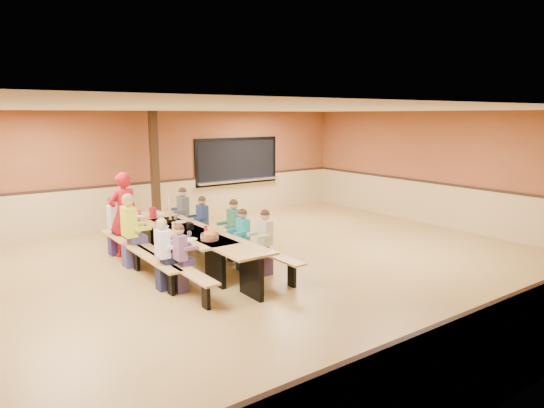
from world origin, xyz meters
TOP-DOWN VIEW (x-y plane):
  - ground at (0.00, 0.00)m, footprint 12.00×12.00m
  - room_envelope at (0.00, 0.00)m, footprint 12.04×10.04m
  - kitchen_pass_through at (2.60, 4.96)m, footprint 2.78×0.28m
  - structural_post at (-0.20, 4.40)m, footprint 0.18×0.18m
  - cafeteria_table_main at (-1.05, 1.36)m, footprint 1.91×3.70m
  - cafeteria_table_second at (-0.86, 0.51)m, footprint 1.91×3.70m
  - seated_child_white_left at (-1.87, 0.09)m, footprint 0.37×0.30m
  - seated_adult_yellow at (-1.87, 1.67)m, footprint 0.46×0.38m
  - seated_child_grey_left at (-1.87, 2.63)m, footprint 0.38×0.31m
  - seated_child_teal_right at (-0.22, 0.21)m, footprint 0.35×0.28m
  - seated_child_navy_right at (-0.22, 1.82)m, footprint 0.35×0.29m
  - seated_child_char_right at (-0.22, 2.77)m, footprint 0.39×0.32m
  - seated_child_purple_sec at (-1.69, -0.18)m, footprint 0.34×0.27m
  - seated_child_green_sec at (-0.04, 0.84)m, footprint 0.38×0.31m
  - seated_child_tan_sec at (-0.04, -0.25)m, footprint 0.36×0.30m
  - standing_woman at (-1.69, 2.49)m, footprint 0.70×0.51m
  - punch_pitcher at (-1.10, 2.40)m, footprint 0.16×0.16m
  - chip_bowl at (-1.02, 0.03)m, footprint 0.32×0.32m
  - napkin_dispenser at (-0.94, 0.98)m, footprint 0.10×0.14m
  - condiment_mustard at (-1.24, 1.05)m, footprint 0.06×0.06m
  - condiment_ketchup at (-1.26, 0.87)m, footprint 0.06×0.06m
  - table_paddle at (-0.98, 1.78)m, footprint 0.16×0.16m
  - place_settings at (-1.05, 1.36)m, footprint 0.65×3.30m

SIDE VIEW (x-z plane):
  - ground at x=0.00m, z-range 0.00..0.00m
  - cafeteria_table_main at x=-1.05m, z-range 0.16..0.90m
  - cafeteria_table_second at x=-0.86m, z-range 0.16..0.90m
  - seated_child_purple_sec at x=-1.69m, z-range 0.00..1.14m
  - seated_child_teal_right at x=-0.22m, z-range 0.00..1.16m
  - seated_child_navy_right at x=-0.22m, z-range 0.00..1.18m
  - seated_child_tan_sec at x=-0.04m, z-range 0.00..1.20m
  - seated_child_white_left at x=-1.87m, z-range 0.00..1.21m
  - seated_child_grey_left at x=-1.87m, z-range 0.00..1.23m
  - seated_child_green_sec at x=-0.04m, z-range 0.00..1.23m
  - seated_child_char_right at x=-0.22m, z-range 0.00..1.25m
  - room_envelope at x=0.00m, z-range -0.82..2.20m
  - seated_adult_yellow at x=-1.87m, z-range 0.00..1.40m
  - place_settings at x=-1.05m, z-range 0.74..0.85m
  - napkin_dispenser at x=-0.94m, z-range 0.74..0.87m
  - chip_bowl at x=-1.02m, z-range 0.74..0.89m
  - condiment_mustard at x=-1.24m, z-range 0.74..0.91m
  - condiment_ketchup at x=-1.26m, z-range 0.74..0.91m
  - punch_pitcher at x=-1.10m, z-range 0.74..0.96m
  - standing_woman at x=-1.69m, z-range 0.00..1.75m
  - table_paddle at x=-0.98m, z-range 0.60..1.16m
  - kitchen_pass_through at x=2.60m, z-range 0.80..2.18m
  - structural_post at x=-0.20m, z-range 0.00..3.00m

